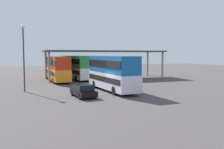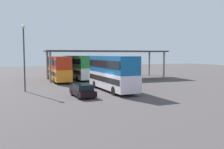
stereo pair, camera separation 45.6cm
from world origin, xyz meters
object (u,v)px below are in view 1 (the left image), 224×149
Objects in this scene: parked_hatchback at (83,91)px; double_decker_mid_row at (76,66)px; double_decker_near_canopy at (57,68)px; lamppost_tall at (24,50)px; double_decker_main at (112,72)px.

double_decker_mid_row is at bearing -15.37° from parked_hatchback.
lamppost_tall reaches higher than double_decker_near_canopy.
double_decker_main is at bearing -19.39° from lamppost_tall.
double_decker_near_canopy is 1.00× the size of double_decker_mid_row.
double_decker_main is 14.17m from double_decker_near_canopy.
parked_hatchback is at bearing 179.71° from double_decker_near_canopy.
lamppost_tall is (-9.85, 3.47, 2.64)m from double_decker_main.
double_decker_mid_row is 1.41× the size of lamppost_tall.
parked_hatchback is 9.35m from lamppost_tall.
parked_hatchback is at bearing 121.67° from double_decker_main.
double_decker_main is 2.52× the size of parked_hatchback.
double_decker_main is at bearing -60.26° from parked_hatchback.
double_decker_main is 0.91× the size of double_decker_mid_row.
double_decker_mid_row reaches higher than parked_hatchback.
double_decker_near_canopy is at bearing 109.79° from double_decker_mid_row.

